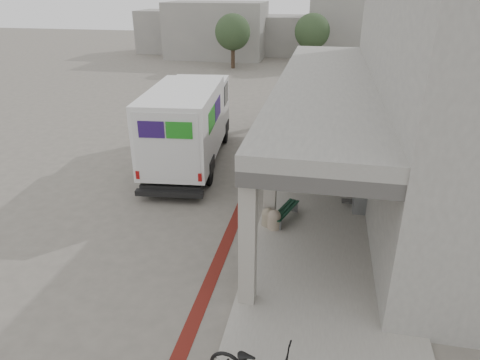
# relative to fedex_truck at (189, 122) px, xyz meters

# --- Properties ---
(ground) EXTENTS (120.00, 120.00, 0.00)m
(ground) POSITION_rel_fedex_truck_xyz_m (1.95, -4.95, -1.83)
(ground) COLOR #655F57
(ground) RESTS_ON ground
(bike_lane_stripe) EXTENTS (0.35, 40.00, 0.01)m
(bike_lane_stripe) POSITION_rel_fedex_truck_xyz_m (2.95, -2.95, -1.82)
(bike_lane_stripe) COLOR #5F1913
(bike_lane_stripe) RESTS_ON ground
(sidewalk) EXTENTS (4.40, 28.00, 0.12)m
(sidewalk) POSITION_rel_fedex_truck_xyz_m (5.95, -4.95, -1.77)
(sidewalk) COLOR gray
(sidewalk) RESTS_ON ground
(transit_building) EXTENTS (7.60, 17.00, 7.00)m
(transit_building) POSITION_rel_fedex_truck_xyz_m (8.78, -0.45, 1.58)
(transit_building) COLOR gray
(transit_building) RESTS_ON ground
(distant_backdrop) EXTENTS (28.00, 10.00, 6.50)m
(distant_backdrop) POSITION_rel_fedex_truck_xyz_m (-0.90, 30.93, 0.88)
(distant_backdrop) COLOR gray
(distant_backdrop) RESTS_ON ground
(tree_left) EXTENTS (3.20, 3.20, 4.80)m
(tree_left) POSITION_rel_fedex_truck_xyz_m (-3.05, 23.05, 1.36)
(tree_left) COLOR #38281C
(tree_left) RESTS_ON ground
(tree_mid) EXTENTS (3.20, 3.20, 4.80)m
(tree_mid) POSITION_rel_fedex_truck_xyz_m (3.95, 25.05, 1.36)
(tree_mid) COLOR #38281C
(tree_mid) RESTS_ON ground
(tree_right) EXTENTS (3.20, 3.20, 4.80)m
(tree_right) POSITION_rel_fedex_truck_xyz_m (11.95, 24.05, 1.36)
(tree_right) COLOR #38281C
(tree_right) RESTS_ON ground
(fedex_truck) EXTENTS (3.27, 8.24, 3.43)m
(fedex_truck) POSITION_rel_fedex_truck_xyz_m (0.00, 0.00, 0.00)
(fedex_truck) COLOR black
(fedex_truck) RESTS_ON ground
(bench) EXTENTS (0.82, 1.62, 0.37)m
(bench) POSITION_rel_fedex_truck_xyz_m (4.55, -4.41, -1.44)
(bench) COLOR gray
(bench) RESTS_ON sidewalk
(bollard_near) EXTENTS (0.42, 0.42, 0.63)m
(bollard_near) POSITION_rel_fedex_truck_xyz_m (4.27, -5.01, -1.39)
(bollard_near) COLOR gray
(bollard_near) RESTS_ON sidewalk
(bollard_far) EXTENTS (0.39, 0.39, 0.58)m
(bollard_far) POSITION_rel_fedex_truck_xyz_m (4.05, -4.85, -1.41)
(bollard_far) COLOR gray
(bollard_far) RESTS_ON sidewalk
(utility_cabinet) EXTENTS (0.45, 0.59, 0.97)m
(utility_cabinet) POSITION_rel_fedex_truck_xyz_m (6.95, -3.34, -1.22)
(utility_cabinet) COLOR gray
(utility_cabinet) RESTS_ON sidewalk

